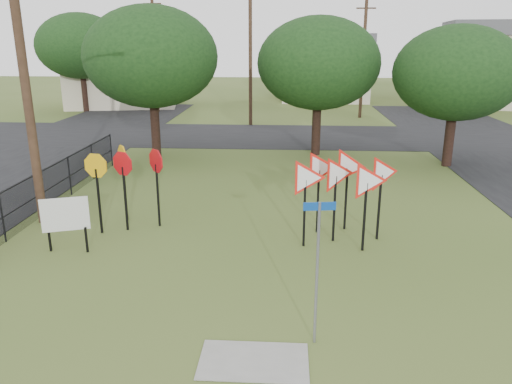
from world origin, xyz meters
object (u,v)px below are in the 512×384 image
(yield_sign_cluster, at_px, (343,177))
(street_name_sign, at_px, (317,265))
(stop_sign_cluster, at_px, (125,170))
(info_board, at_px, (65,216))

(yield_sign_cluster, bearing_deg, street_name_sign, -100.59)
(street_name_sign, xyz_separation_m, stop_sign_cluster, (-5.51, 5.93, 0.19))
(street_name_sign, distance_m, stop_sign_cluster, 8.10)
(stop_sign_cluster, bearing_deg, street_name_sign, -47.06)
(street_name_sign, distance_m, yield_sign_cluster, 5.41)
(stop_sign_cluster, relative_size, yield_sign_cluster, 0.77)
(stop_sign_cluster, xyz_separation_m, info_board, (-1.09, -1.99, -0.81))
(info_board, bearing_deg, yield_sign_cluster, 10.32)
(street_name_sign, relative_size, yield_sign_cluster, 0.88)
(yield_sign_cluster, distance_m, info_board, 7.77)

